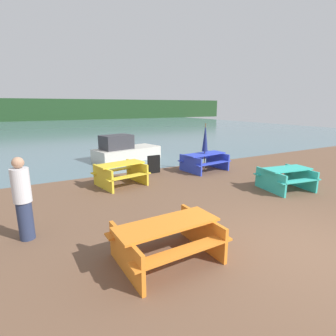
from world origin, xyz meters
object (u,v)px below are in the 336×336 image
(picnic_table_orange, at_px, (167,237))
(picnic_table_blue, at_px, (204,160))
(picnic_table_yellow, at_px, (121,172))
(umbrella_navy, at_px, (205,138))
(picnic_table_teal, at_px, (286,177))
(boat, at_px, (125,151))
(signboard, at_px, (154,164))
(person, at_px, (23,199))

(picnic_table_orange, height_order, picnic_table_blue, picnic_table_blue)
(picnic_table_yellow, height_order, umbrella_navy, umbrella_navy)
(picnic_table_teal, bearing_deg, picnic_table_yellow, 145.87)
(picnic_table_orange, xyz_separation_m, boat, (2.43, 8.95, 0.04))
(picnic_table_yellow, xyz_separation_m, boat, (1.62, 4.09, 0.01))
(picnic_table_teal, bearing_deg, umbrella_navy, 102.43)
(picnic_table_orange, distance_m, picnic_table_blue, 7.00)
(picnic_table_yellow, bearing_deg, boat, 68.33)
(boat, bearing_deg, signboard, -100.50)
(boat, xyz_separation_m, person, (-4.65, -6.84, 0.40))
(picnic_table_teal, xyz_separation_m, boat, (-3.05, 7.25, 0.04))
(picnic_table_teal, relative_size, signboard, 2.35)
(picnic_table_teal, relative_size, umbrella_navy, 0.87)
(picnic_table_orange, height_order, picnic_table_teal, picnic_table_teal)
(picnic_table_yellow, distance_m, picnic_table_blue, 3.92)
(umbrella_navy, bearing_deg, boat, 121.21)
(picnic_table_teal, bearing_deg, boat, 112.80)
(picnic_table_blue, relative_size, umbrella_navy, 0.99)
(boat, height_order, signboard, boat)
(picnic_table_yellow, bearing_deg, person, -137.72)
(picnic_table_orange, relative_size, umbrella_navy, 0.95)
(picnic_table_yellow, relative_size, picnic_table_blue, 0.92)
(picnic_table_orange, xyz_separation_m, picnic_table_teal, (5.48, 1.69, -0.01))
(picnic_table_teal, distance_m, umbrella_navy, 3.71)
(picnic_table_blue, relative_size, boat, 0.56)
(umbrella_navy, relative_size, signboard, 2.71)
(picnic_table_orange, height_order, person, person)
(picnic_table_blue, relative_size, signboard, 2.69)
(picnic_table_teal, bearing_deg, person, 176.92)
(umbrella_navy, xyz_separation_m, signboard, (-2.13, 0.63, -1.05))
(signboard, bearing_deg, umbrella_navy, -16.46)
(signboard, bearing_deg, picnic_table_teal, -54.83)
(picnic_table_teal, bearing_deg, signboard, 125.17)
(picnic_table_orange, relative_size, signboard, 2.58)
(picnic_table_orange, bearing_deg, boat, 74.81)
(person, xyz_separation_m, signboard, (4.80, 3.71, -0.51))
(boat, height_order, person, person)
(picnic_table_yellow, relative_size, umbrella_navy, 0.92)
(picnic_table_orange, bearing_deg, picnic_table_yellow, 80.60)
(umbrella_navy, height_order, signboard, umbrella_navy)
(boat, bearing_deg, picnic_table_orange, -118.34)
(picnic_table_teal, height_order, picnic_table_blue, picnic_table_blue)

